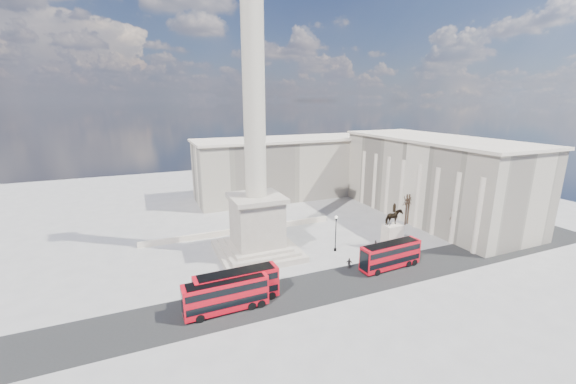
% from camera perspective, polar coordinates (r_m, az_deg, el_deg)
% --- Properties ---
extents(ground, '(180.00, 180.00, 0.00)m').
position_cam_1_polar(ground, '(60.53, -3.45, -11.66)').
color(ground, gray).
rests_on(ground, ground).
extents(asphalt_road, '(120.00, 9.00, 0.01)m').
position_cam_1_polar(asphalt_road, '(54.22, 5.40, -15.03)').
color(asphalt_road, '#262626').
rests_on(asphalt_road, ground).
extents(nelsons_column, '(14.00, 14.00, 49.85)m').
position_cam_1_polar(nelsons_column, '(60.66, -5.21, 1.35)').
color(nelsons_column, '#A6998A').
rests_on(nelsons_column, ground).
extents(balustrade_wall, '(40.00, 0.60, 1.10)m').
position_cam_1_polar(balustrade_wall, '(74.39, -7.59, -6.18)').
color(balustrade_wall, beige).
rests_on(balustrade_wall, ground).
extents(building_east, '(19.00, 46.00, 18.60)m').
position_cam_1_polar(building_east, '(89.46, 22.38, 2.23)').
color(building_east, beige).
rests_on(building_east, ground).
extents(building_northeast, '(51.00, 17.00, 16.60)m').
position_cam_1_polar(building_northeast, '(100.53, -0.37, 4.00)').
color(building_northeast, beige).
rests_on(building_northeast, ground).
extents(red_bus_a, '(11.06, 2.84, 4.46)m').
position_cam_1_polar(red_bus_a, '(48.25, -9.91, -16.02)').
color(red_bus_a, red).
rests_on(red_bus_a, ground).
extents(red_bus_b, '(11.44, 2.92, 4.61)m').
position_cam_1_polar(red_bus_b, '(49.72, -8.19, -14.85)').
color(red_bus_b, red).
rests_on(red_bus_b, ground).
extents(red_bus_c, '(10.95, 3.22, 4.38)m').
position_cam_1_polar(red_bus_c, '(60.81, 16.27, -9.74)').
color(red_bus_c, red).
rests_on(red_bus_c, ground).
extents(victorian_lamp, '(0.58, 0.58, 6.79)m').
position_cam_1_polar(victorian_lamp, '(64.64, 7.74, -6.16)').
color(victorian_lamp, black).
rests_on(victorian_lamp, ground).
extents(equestrian_statue, '(4.23, 3.17, 8.75)m').
position_cam_1_polar(equestrian_statue, '(68.25, 16.51, -6.35)').
color(equestrian_statue, beige).
rests_on(equestrian_statue, ground).
extents(bare_tree_near, '(1.73, 1.73, 7.58)m').
position_cam_1_polar(bare_tree_near, '(74.44, 25.35, -3.07)').
color(bare_tree_near, '#332319').
rests_on(bare_tree_near, ground).
extents(bare_tree_mid, '(1.88, 1.88, 7.14)m').
position_cam_1_polar(bare_tree_mid, '(82.14, 19.02, -1.14)').
color(bare_tree_mid, '#332319').
rests_on(bare_tree_mid, ground).
extents(bare_tree_far, '(1.80, 1.80, 7.36)m').
position_cam_1_polar(bare_tree_far, '(81.09, 18.68, -1.19)').
color(bare_tree_far, '#332319').
rests_on(bare_tree_far, ground).
extents(pedestrian_walking, '(0.63, 0.43, 1.68)m').
position_cam_1_polar(pedestrian_walking, '(68.01, 13.97, -8.26)').
color(pedestrian_walking, black).
rests_on(pedestrian_walking, ground).
extents(pedestrian_standing, '(0.93, 0.78, 1.73)m').
position_cam_1_polar(pedestrian_standing, '(68.55, 17.36, -8.30)').
color(pedestrian_standing, black).
rests_on(pedestrian_standing, ground).
extents(pedestrian_crossing, '(1.12, 1.02, 1.83)m').
position_cam_1_polar(pedestrian_crossing, '(59.68, 9.88, -11.29)').
color(pedestrian_crossing, black).
rests_on(pedestrian_crossing, ground).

